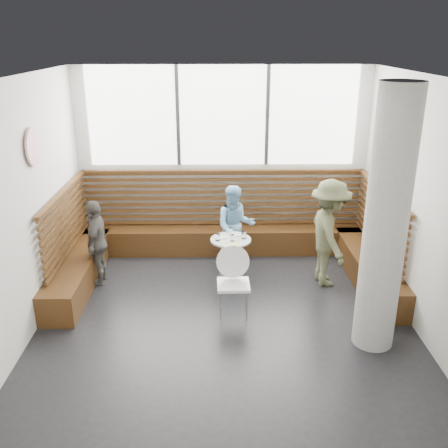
{
  "coord_description": "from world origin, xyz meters",
  "views": [
    {
      "loc": [
        -0.11,
        -5.96,
        3.64
      ],
      "look_at": [
        0.0,
        1.0,
        1.0
      ],
      "focal_mm": 40.0,
      "sensor_mm": 36.0,
      "label": 1
    }
  ],
  "objects_px": {
    "cafe_table": "(231,250)",
    "child_back": "(235,226)",
    "adult_man": "(329,233)",
    "cafe_chair": "(233,276)",
    "child_left": "(97,242)",
    "concrete_column": "(386,224)"
  },
  "relations": [
    {
      "from": "cafe_table",
      "to": "cafe_chair",
      "type": "xyz_separation_m",
      "value": [
        0.0,
        -1.1,
        0.09
      ]
    },
    {
      "from": "concrete_column",
      "to": "child_back",
      "type": "bearing_deg",
      "value": 125.23
    },
    {
      "from": "child_left",
      "to": "child_back",
      "type": "bearing_deg",
      "value": 107.3
    },
    {
      "from": "cafe_chair",
      "to": "child_left",
      "type": "bearing_deg",
      "value": 154.04
    },
    {
      "from": "concrete_column",
      "to": "cafe_chair",
      "type": "relative_size",
      "value": 3.35
    },
    {
      "from": "child_left",
      "to": "cafe_table",
      "type": "bearing_deg",
      "value": 94.58
    },
    {
      "from": "concrete_column",
      "to": "child_back",
      "type": "distance_m",
      "value": 3.01
    },
    {
      "from": "adult_man",
      "to": "concrete_column",
      "type": "bearing_deg",
      "value": -176.26
    },
    {
      "from": "cafe_table",
      "to": "child_back",
      "type": "bearing_deg",
      "value": 79.87
    },
    {
      "from": "cafe_table",
      "to": "child_back",
      "type": "xyz_separation_m",
      "value": [
        0.09,
        0.5,
        0.21
      ]
    },
    {
      "from": "cafe_table",
      "to": "adult_man",
      "type": "xyz_separation_m",
      "value": [
        1.48,
        -0.22,
        0.36
      ]
    },
    {
      "from": "cafe_table",
      "to": "child_back",
      "type": "distance_m",
      "value": 0.55
    },
    {
      "from": "child_back",
      "to": "child_left",
      "type": "xyz_separation_m",
      "value": [
        -2.15,
        -0.63,
        -0.01
      ]
    },
    {
      "from": "cafe_table",
      "to": "cafe_chair",
      "type": "distance_m",
      "value": 1.1
    },
    {
      "from": "cafe_chair",
      "to": "child_left",
      "type": "xyz_separation_m",
      "value": [
        -2.06,
        0.97,
        0.11
      ]
    },
    {
      "from": "cafe_chair",
      "to": "child_left",
      "type": "distance_m",
      "value": 2.28
    },
    {
      "from": "cafe_table",
      "to": "adult_man",
      "type": "distance_m",
      "value": 1.54
    },
    {
      "from": "adult_man",
      "to": "child_left",
      "type": "height_order",
      "value": "adult_man"
    },
    {
      "from": "cafe_chair",
      "to": "child_back",
      "type": "relative_size",
      "value": 0.7
    },
    {
      "from": "cafe_table",
      "to": "adult_man",
      "type": "relative_size",
      "value": 0.4
    },
    {
      "from": "adult_man",
      "to": "child_back",
      "type": "bearing_deg",
      "value": 57.65
    },
    {
      "from": "adult_man",
      "to": "child_left",
      "type": "distance_m",
      "value": 3.55
    }
  ]
}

